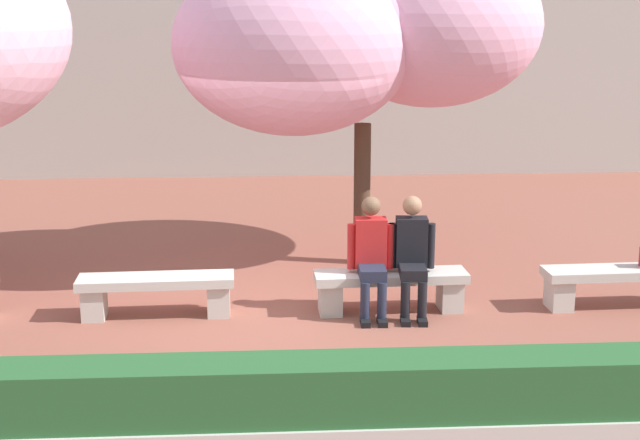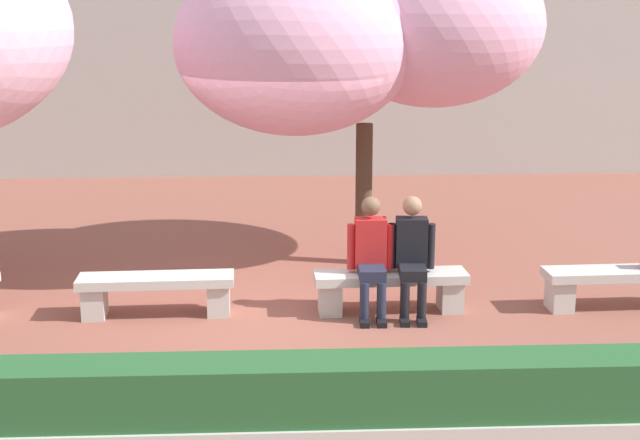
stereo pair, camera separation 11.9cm
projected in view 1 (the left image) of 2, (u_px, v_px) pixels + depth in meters
The scene contains 8 objects.
ground_plane at pixel (275, 313), 9.76m from camera, with size 100.00×100.00×0.00m, color #8E5142.
stone_bench_near_west at pixel (156, 290), 9.61m from camera, with size 1.69×0.48×0.45m.
stone_bench_center at pixel (391, 285), 9.76m from camera, with size 1.69×0.48×0.45m.
stone_bench_near_east at pixel (618, 281), 9.91m from camera, with size 1.69×0.48×0.45m.
person_seated_left at pixel (371, 252), 9.60m from camera, with size 0.51×0.69×1.29m.
person_seated_right at pixel (412, 251), 9.63m from camera, with size 0.51×0.70×1.29m.
cherry_tree_main at pixel (360, 34), 10.98m from camera, with size 4.61×3.43×4.09m.
planter_hedge_foreground at pixel (279, 414), 6.47m from camera, with size 13.31×0.50×0.80m.
Camera 1 is at (-0.07, -9.26, 3.27)m, focal length 50.00 mm.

